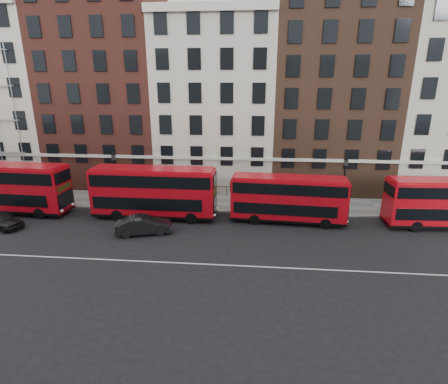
# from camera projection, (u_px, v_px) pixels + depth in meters

# --- Properties ---
(ground) EXTENTS (120.00, 120.00, 0.00)m
(ground) POSITION_uv_depth(u_px,v_px,m) (191.00, 250.00, 25.96)
(ground) COLOR black
(ground) RESTS_ON ground
(pavement) EXTENTS (80.00, 5.00, 0.15)m
(pavement) POSITION_uv_depth(u_px,v_px,m) (209.00, 202.00, 35.90)
(pavement) COLOR slate
(pavement) RESTS_ON ground
(kerb) EXTENTS (80.00, 0.30, 0.16)m
(kerb) POSITION_uv_depth(u_px,v_px,m) (206.00, 211.00, 33.53)
(kerb) COLOR gray
(kerb) RESTS_ON ground
(road_centre_line) EXTENTS (70.00, 0.12, 0.01)m
(road_centre_line) POSITION_uv_depth(u_px,v_px,m) (185.00, 263.00, 24.06)
(road_centre_line) COLOR white
(road_centre_line) RESTS_ON ground
(building_terrace) EXTENTS (64.00, 11.95, 22.00)m
(building_terrace) POSITION_uv_depth(u_px,v_px,m) (214.00, 97.00, 39.83)
(building_terrace) COLOR beige
(building_terrace) RESTS_ON ground
(bus_a) EXTENTS (11.32, 3.27, 4.70)m
(bus_a) POSITION_uv_depth(u_px,v_px,m) (9.00, 187.00, 32.63)
(bus_a) COLOR red
(bus_a) RESTS_ON ground
(bus_b) EXTENTS (11.15, 2.79, 4.67)m
(bus_b) POSITION_uv_depth(u_px,v_px,m) (154.00, 191.00, 31.43)
(bus_b) COLOR red
(bus_b) RESTS_ON ground
(bus_c) EXTENTS (10.05, 3.06, 4.17)m
(bus_c) POSITION_uv_depth(u_px,v_px,m) (288.00, 198.00, 30.46)
(bus_c) COLOR red
(bus_c) RESTS_ON ground
(bus_d) EXTENTS (10.24, 2.89, 4.26)m
(bus_d) POSITION_uv_depth(u_px,v_px,m) (448.00, 202.00, 29.28)
(bus_d) COLOR red
(bus_d) RESTS_ON ground
(car_rear) EXTENTS (4.55, 2.85, 1.44)m
(car_rear) POSITION_uv_depth(u_px,v_px,m) (0.00, 220.00, 29.70)
(car_rear) COLOR black
(car_rear) RESTS_ON ground
(car_front) EXTENTS (4.79, 2.74, 1.49)m
(car_front) POSITION_uv_depth(u_px,v_px,m) (144.00, 225.00, 28.52)
(car_front) COLOR black
(car_front) RESTS_ON ground
(lamp_post_left) EXTENTS (0.44, 0.44, 5.33)m
(lamp_post_left) POSITION_uv_depth(u_px,v_px,m) (115.00, 177.00, 34.07)
(lamp_post_left) COLOR black
(lamp_post_left) RESTS_ON pavement
(lamp_post_right) EXTENTS (0.44, 0.44, 5.33)m
(lamp_post_right) POSITION_uv_depth(u_px,v_px,m) (344.00, 183.00, 31.95)
(lamp_post_right) COLOR black
(lamp_post_right) RESTS_ON pavement
(traffic_light) EXTENTS (0.25, 0.45, 3.27)m
(traffic_light) POSITION_uv_depth(u_px,v_px,m) (441.00, 193.00, 31.15)
(traffic_light) COLOR black
(traffic_light) RESTS_ON pavement
(iron_railings) EXTENTS (6.60, 0.06, 1.00)m
(iron_railings) POSITION_uv_depth(u_px,v_px,m) (212.00, 191.00, 37.81)
(iron_railings) COLOR black
(iron_railings) RESTS_ON pavement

